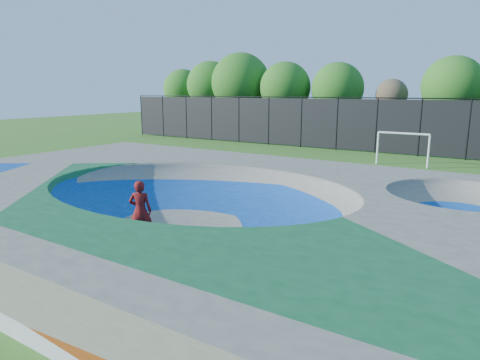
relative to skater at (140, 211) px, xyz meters
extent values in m
plane|color=#30631B|center=(0.68, 1.85, -0.94)|extent=(120.00, 120.00, 0.00)
cube|color=gray|center=(0.68, 1.85, -0.19)|extent=(22.00, 14.00, 1.50)
imported|color=red|center=(0.00, 0.00, 0.00)|extent=(0.82, 0.74, 1.89)
cube|color=black|center=(0.00, 0.00, -0.92)|extent=(0.77, 0.62, 0.05)
cylinder|color=white|center=(2.13, 18.17, 0.05)|extent=(0.12, 0.12, 1.99)
cylinder|color=white|center=(5.12, 18.17, 0.05)|extent=(0.12, 0.12, 1.99)
cylinder|color=white|center=(3.63, 18.17, 1.05)|extent=(2.98, 0.12, 0.12)
cylinder|color=black|center=(-23.32, 22.85, 1.06)|extent=(0.09, 0.09, 4.00)
cylinder|color=black|center=(-20.32, 22.85, 1.06)|extent=(0.09, 0.09, 4.00)
cylinder|color=black|center=(-17.32, 22.85, 1.06)|extent=(0.09, 0.09, 4.00)
cylinder|color=black|center=(-14.32, 22.85, 1.06)|extent=(0.09, 0.09, 4.00)
cylinder|color=black|center=(-11.32, 22.85, 1.06)|extent=(0.09, 0.09, 4.00)
cylinder|color=black|center=(-8.32, 22.85, 1.06)|extent=(0.09, 0.09, 4.00)
cylinder|color=black|center=(-5.32, 22.85, 1.06)|extent=(0.09, 0.09, 4.00)
cylinder|color=black|center=(-2.32, 22.85, 1.06)|extent=(0.09, 0.09, 4.00)
cylinder|color=black|center=(0.68, 22.85, 1.06)|extent=(0.09, 0.09, 4.00)
cylinder|color=black|center=(3.68, 22.85, 1.06)|extent=(0.09, 0.09, 4.00)
cylinder|color=black|center=(6.68, 22.85, 1.06)|extent=(0.09, 0.09, 4.00)
cube|color=black|center=(0.68, 22.85, 1.06)|extent=(48.00, 0.03, 3.80)
cylinder|color=black|center=(0.68, 22.85, 3.06)|extent=(48.00, 0.08, 0.08)
cylinder|color=#403220|center=(-22.81, 28.90, 0.60)|extent=(0.44, 0.44, 3.08)
sphere|color=#25631A|center=(-22.81, 28.90, 3.76)|extent=(4.34, 4.34, 4.34)
cylinder|color=#403220|center=(-17.98, 27.62, 0.67)|extent=(0.44, 0.44, 3.22)
sphere|color=#25631A|center=(-17.98, 27.62, 4.12)|extent=(4.91, 4.91, 4.91)
cylinder|color=#403220|center=(-14.19, 27.54, 0.61)|extent=(0.44, 0.44, 3.10)
sphere|color=#25631A|center=(-14.19, 27.54, 4.33)|extent=(5.82, 5.82, 5.82)
cylinder|color=#403220|center=(-9.23, 27.54, 0.57)|extent=(0.44, 0.44, 3.02)
sphere|color=#25631A|center=(-9.23, 27.54, 3.85)|extent=(4.72, 4.72, 4.72)
cylinder|color=#403220|center=(-4.37, 28.12, 0.54)|extent=(0.44, 0.44, 2.97)
sphere|color=#25631A|center=(-4.37, 28.12, 3.74)|extent=(4.57, 4.57, 4.57)
cylinder|color=#403220|center=(0.20, 28.63, 0.60)|extent=(0.44, 0.44, 3.08)
sphere|color=brown|center=(0.20, 28.63, 3.24)|extent=(2.60, 2.60, 2.60)
cylinder|color=#403220|center=(4.89, 27.64, 0.63)|extent=(0.44, 0.44, 3.15)
sphere|color=#25631A|center=(4.89, 27.64, 3.90)|extent=(4.52, 4.52, 4.52)
camera|label=1|loc=(9.39, -8.88, 3.60)|focal=32.00mm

